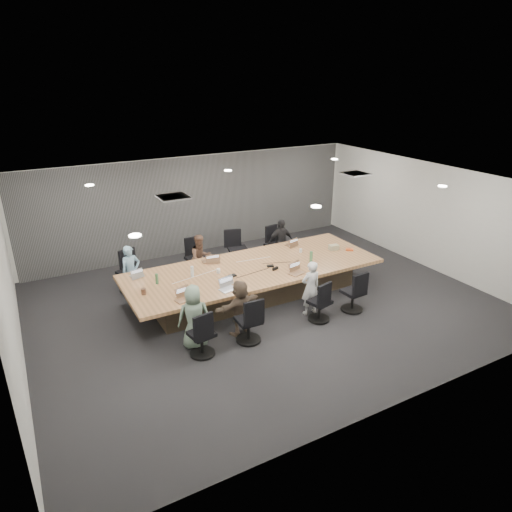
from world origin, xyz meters
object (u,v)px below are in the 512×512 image
chair_3 (274,248)px  person_3 (280,242)px  chair_1 (196,261)px  chair_2 (238,252)px  laptop_1 (209,261)px  conference_table (254,280)px  person_6 (310,288)px  person_4 (194,317)px  person_5 (240,307)px  chair_5 (248,324)px  bottle_green_left (157,279)px  person_1 (201,259)px  chair_6 (319,305)px  canvas_bag (334,247)px  chair_7 (353,295)px  mug_brown (144,291)px  chair_0 (128,276)px  bottle_green_right (311,257)px  stapler (275,268)px  laptop_3 (291,245)px  chair_4 (202,337)px  bottle_clear (192,271)px  snack_packet (349,250)px  laptop_4 (184,300)px  laptop_6 (297,273)px  laptop_5 (228,289)px

chair_3 → person_3: size_ratio=0.56×
chair_1 → chair_2: bearing=176.8°
laptop_1 → person_3: (2.34, 0.55, -0.10)m
conference_table → person_6: (0.66, -1.35, 0.22)m
person_4 → person_5: 0.99m
chair_5 → bottle_green_left: (-1.21, 1.90, 0.47)m
chair_2 → person_1: bearing=29.4°
chair_6 → canvas_bag: bearing=31.8°
chair_7 → mug_brown: (-4.22, 1.55, 0.42)m
chair_7 → person_3: 3.06m
chair_0 → person_4: (0.50, -3.05, 0.25)m
bottle_green_right → stapler: size_ratio=1.60×
laptop_3 → stapler: bearing=30.6°
chair_4 → person_4: person_4 is taller
laptop_3 → chair_1: bearing=-34.8°
chair_1 → chair_0: bearing=-3.2°
chair_1 → person_1: bearing=86.8°
chair_2 → bottle_clear: size_ratio=3.61×
chair_1 → person_1: person_1 is taller
chair_6 → person_3: person_3 is taller
person_1 → bottle_clear: size_ratio=5.17×
snack_packet → chair_6: bearing=-143.5°
chair_0 → chair_6: 4.67m
chair_1 → chair_7: size_ratio=1.08×
chair_1 → laptop_1: (0.00, -0.90, 0.34)m
chair_0 → chair_1: (1.75, 0.00, 0.02)m
laptop_4 → person_6: (2.70, -0.55, -0.13)m
laptop_6 → bottle_green_right: (0.68, 0.42, 0.12)m
chair_4 → laptop_3: laptop_3 is taller
chair_6 → stapler: (-0.31, 1.32, 0.41)m
laptop_1 → laptop_3: (2.34, 0.00, 0.00)m
conference_table → chair_1: bearing=114.8°
bottle_green_left → person_5: bearing=-52.0°
person_6 → bottle_green_left: 3.32m
chair_0 → chair_5: size_ratio=1.02×
laptop_3 → snack_packet: 1.50m
person_1 → laptop_5: bearing=-103.0°
chair_1 → chair_6: bearing=109.9°
chair_0 → laptop_1: 2.00m
person_6 → snack_packet: bearing=-147.8°
laptop_6 → chair_2: bearing=81.1°
chair_2 → bottle_green_left: bearing=42.4°
chair_6 → bottle_green_right: bearing=48.7°
chair_6 → snack_packet: (1.99, 1.47, 0.40)m
laptop_3 → chair_3: bearing=-103.8°
chair_3 → person_4: 4.72m
laptop_6 → mug_brown: size_ratio=2.80×
chair_1 → person_1: 0.41m
person_3 → canvas_bag: bearing=-59.3°
laptop_5 → bottle_green_left: 1.58m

